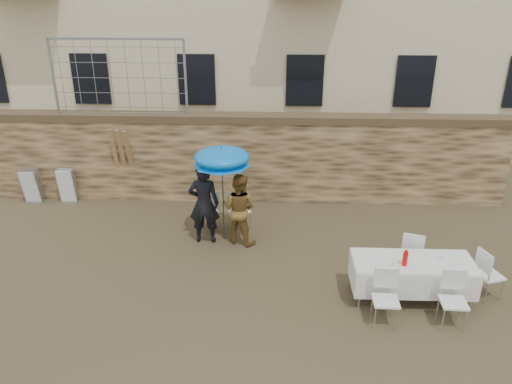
{
  "coord_description": "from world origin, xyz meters",
  "views": [
    {
      "loc": [
        0.78,
        -6.88,
        5.37
      ],
      "look_at": [
        0.4,
        2.2,
        1.4
      ],
      "focal_mm": 35.0,
      "sensor_mm": 36.0,
      "label": 1
    }
  ],
  "objects_px": {
    "table_chair_side": "(490,274)",
    "soda_bottle": "(405,259)",
    "table_chair_front_right": "(454,301)",
    "chair_stack_right": "(69,184)",
    "table_chair_back": "(412,252)",
    "chair_stack_left": "(34,183)",
    "umbrella": "(222,160)",
    "woman_dress": "(239,209)",
    "couple_chair_right": "(239,211)",
    "banquet_table": "(414,263)",
    "man_suit": "(204,204)",
    "table_chair_front_left": "(386,300)",
    "couple_chair_left": "(208,210)"
  },
  "relations": [
    {
      "from": "table_chair_side",
      "to": "man_suit",
      "type": "bearing_deg",
      "value": 52.79
    },
    {
      "from": "couple_chair_right",
      "to": "table_chair_back",
      "type": "xyz_separation_m",
      "value": [
        3.46,
        -1.7,
        0.0
      ]
    },
    {
      "from": "banquet_table",
      "to": "table_chair_front_right",
      "type": "relative_size",
      "value": 2.19
    },
    {
      "from": "table_chair_front_left",
      "to": "table_chair_front_right",
      "type": "height_order",
      "value": "same"
    },
    {
      "from": "couple_chair_left",
      "to": "banquet_table",
      "type": "height_order",
      "value": "couple_chair_left"
    },
    {
      "from": "soda_bottle",
      "to": "table_chair_front_right",
      "type": "distance_m",
      "value": 1.02
    },
    {
      "from": "table_chair_side",
      "to": "chair_stack_right",
      "type": "xyz_separation_m",
      "value": [
        -9.13,
        3.83,
        -0.02
      ]
    },
    {
      "from": "man_suit",
      "to": "couple_chair_left",
      "type": "height_order",
      "value": "man_suit"
    },
    {
      "from": "soda_bottle",
      "to": "table_chair_back",
      "type": "height_order",
      "value": "soda_bottle"
    },
    {
      "from": "table_chair_back",
      "to": "soda_bottle",
      "type": "bearing_deg",
      "value": 84.6
    },
    {
      "from": "umbrella",
      "to": "banquet_table",
      "type": "xyz_separation_m",
      "value": [
        3.56,
        -2.05,
        -1.12
      ]
    },
    {
      "from": "table_chair_front_right",
      "to": "table_chair_side",
      "type": "height_order",
      "value": "same"
    },
    {
      "from": "umbrella",
      "to": "couple_chair_left",
      "type": "height_order",
      "value": "umbrella"
    },
    {
      "from": "table_chair_front_left",
      "to": "table_chair_front_right",
      "type": "relative_size",
      "value": 1.0
    },
    {
      "from": "man_suit",
      "to": "woman_dress",
      "type": "xyz_separation_m",
      "value": [
        0.75,
        0.0,
        -0.1
      ]
    },
    {
      "from": "man_suit",
      "to": "table_chair_back",
      "type": "relative_size",
      "value": 1.86
    },
    {
      "from": "man_suit",
      "to": "soda_bottle",
      "type": "relative_size",
      "value": 6.88
    },
    {
      "from": "umbrella",
      "to": "woman_dress",
      "type": "bearing_deg",
      "value": -15.95
    },
    {
      "from": "table_chair_front_right",
      "to": "chair_stack_left",
      "type": "bearing_deg",
      "value": 154.63
    },
    {
      "from": "table_chair_back",
      "to": "table_chair_side",
      "type": "distance_m",
      "value": 1.39
    },
    {
      "from": "table_chair_front_right",
      "to": "banquet_table",
      "type": "bearing_deg",
      "value": 125.48
    },
    {
      "from": "chair_stack_right",
      "to": "banquet_table",
      "type": "bearing_deg",
      "value": -26.97
    },
    {
      "from": "table_chair_back",
      "to": "chair_stack_right",
      "type": "xyz_separation_m",
      "value": [
        -7.93,
        3.13,
        -0.02
      ]
    },
    {
      "from": "couple_chair_left",
      "to": "chair_stack_right",
      "type": "distance_m",
      "value": 4.04
    },
    {
      "from": "table_chair_front_right",
      "to": "table_chair_back",
      "type": "bearing_deg",
      "value": 102.74
    },
    {
      "from": "woman_dress",
      "to": "umbrella",
      "type": "height_order",
      "value": "umbrella"
    },
    {
      "from": "woman_dress",
      "to": "couple_chair_right",
      "type": "bearing_deg",
      "value": -62.78
    },
    {
      "from": "umbrella",
      "to": "table_chair_front_right",
      "type": "height_order",
      "value": "umbrella"
    },
    {
      "from": "table_chair_back",
      "to": "chair_stack_right",
      "type": "height_order",
      "value": "table_chair_back"
    },
    {
      "from": "woman_dress",
      "to": "table_chair_side",
      "type": "distance_m",
      "value": 4.98
    },
    {
      "from": "banquet_table",
      "to": "soda_bottle",
      "type": "distance_m",
      "value": 0.3
    },
    {
      "from": "chair_stack_right",
      "to": "couple_chair_right",
      "type": "bearing_deg",
      "value": -17.73
    },
    {
      "from": "couple_chair_right",
      "to": "table_chair_front_left",
      "type": "distance_m",
      "value": 4.2
    },
    {
      "from": "chair_stack_right",
      "to": "table_chair_back",
      "type": "bearing_deg",
      "value": -21.56
    },
    {
      "from": "couple_chair_left",
      "to": "chair_stack_right",
      "type": "height_order",
      "value": "couple_chair_left"
    },
    {
      "from": "man_suit",
      "to": "table_chair_side",
      "type": "height_order",
      "value": "man_suit"
    },
    {
      "from": "table_chair_front_right",
      "to": "chair_stack_left",
      "type": "xyz_separation_m",
      "value": [
        -9.13,
        4.68,
        -0.02
      ]
    },
    {
      "from": "couple_chair_right",
      "to": "banquet_table",
      "type": "height_order",
      "value": "couple_chair_right"
    },
    {
      "from": "couple_chair_right",
      "to": "banquet_table",
      "type": "xyz_separation_m",
      "value": [
        3.26,
        -2.5,
        0.25
      ]
    },
    {
      "from": "man_suit",
      "to": "table_chair_front_left",
      "type": "xyz_separation_m",
      "value": [
        3.36,
        -2.7,
        -0.41
      ]
    },
    {
      "from": "table_chair_front_left",
      "to": "table_chair_back",
      "type": "xyz_separation_m",
      "value": [
        0.8,
        1.55,
        0.0
      ]
    },
    {
      "from": "table_chair_side",
      "to": "umbrella",
      "type": "bearing_deg",
      "value": 50.37
    },
    {
      "from": "chair_stack_right",
      "to": "table_chair_side",
      "type": "bearing_deg",
      "value": -22.78
    },
    {
      "from": "table_chair_side",
      "to": "soda_bottle",
      "type": "bearing_deg",
      "value": 80.76
    },
    {
      "from": "couple_chair_right",
      "to": "chair_stack_right",
      "type": "relative_size",
      "value": 1.04
    },
    {
      "from": "banquet_table",
      "to": "table_chair_front_left",
      "type": "xyz_separation_m",
      "value": [
        -0.6,
        -0.75,
        -0.25
      ]
    },
    {
      "from": "chair_stack_left",
      "to": "umbrella",
      "type": "bearing_deg",
      "value": -20.34
    },
    {
      "from": "couple_chair_right",
      "to": "banquet_table",
      "type": "relative_size",
      "value": 0.46
    },
    {
      "from": "couple_chair_left",
      "to": "umbrella",
      "type": "bearing_deg",
      "value": 98.82
    },
    {
      "from": "woman_dress",
      "to": "chair_stack_left",
      "type": "relative_size",
      "value": 1.72
    }
  ]
}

